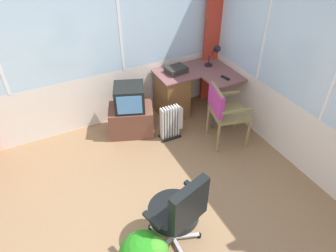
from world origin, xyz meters
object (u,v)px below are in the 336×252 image
(desk_lamp, at_px, (215,53))
(paper_tray, at_px, (176,70))
(tv_on_stand, at_px, (131,113))
(space_heater, at_px, (171,122))
(tv_remote, at_px, (225,78))
(desk, at_px, (175,93))
(office_chair, at_px, (179,211))
(wooden_armchair, at_px, (222,108))

(desk_lamp, relative_size, paper_tray, 1.12)
(tv_on_stand, distance_m, space_heater, 0.61)
(desk_lamp, height_order, paper_tray, desk_lamp)
(desk_lamp, height_order, tv_remote, desk_lamp)
(tv_remote, bearing_deg, tv_on_stand, 155.20)
(desk, distance_m, tv_on_stand, 0.82)
(desk_lamp, relative_size, space_heater, 0.63)
(space_heater, bearing_deg, paper_tray, 56.62)
(office_chair, bearing_deg, tv_remote, 44.80)
(desk_lamp, height_order, space_heater, desk_lamp)
(desk_lamp, height_order, wooden_armchair, desk_lamp)
(wooden_armchair, xyz_separation_m, space_heater, (-0.57, 0.40, -0.32))
(office_chair, bearing_deg, space_heater, 64.95)
(tv_on_stand, bearing_deg, space_heater, -37.80)
(desk, xyz_separation_m, desk_lamp, (0.67, -0.04, 0.56))
(wooden_armchair, relative_size, office_chair, 0.92)
(desk_lamp, bearing_deg, space_heater, -155.36)
(desk, height_order, tv_remote, tv_remote)
(desk, distance_m, tv_remote, 0.83)
(tv_on_stand, bearing_deg, tv_remote, -13.69)
(desk, bearing_deg, wooden_armchair, -74.67)
(paper_tray, xyz_separation_m, office_chair, (-1.11, -2.15, -0.22))
(desk_lamp, height_order, office_chair, desk_lamp)
(paper_tray, relative_size, tv_on_stand, 0.38)
(office_chair, bearing_deg, tv_on_stand, 82.13)
(paper_tray, height_order, office_chair, office_chair)
(tv_remote, bearing_deg, desk, 130.45)
(desk, xyz_separation_m, space_heater, (-0.32, -0.50, -0.13))
(desk_lamp, bearing_deg, paper_tray, 173.31)
(desk_lamp, xyz_separation_m, paper_tray, (-0.64, 0.08, -0.17))
(wooden_armchair, bearing_deg, tv_on_stand, 143.61)
(desk, distance_m, desk_lamp, 0.87)
(office_chair, distance_m, tv_on_stand, 2.02)
(desk_lamp, distance_m, space_heater, 1.29)
(tv_remote, height_order, tv_on_stand, tv_on_stand)
(desk, relative_size, office_chair, 1.16)
(wooden_armchair, bearing_deg, desk, 105.33)
(paper_tray, bearing_deg, desk_lamp, -6.69)
(tv_remote, bearing_deg, wooden_armchair, -138.77)
(paper_tray, height_order, tv_on_stand, paper_tray)
(desk, height_order, office_chair, office_chair)
(tv_remote, relative_size, tv_on_stand, 0.19)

